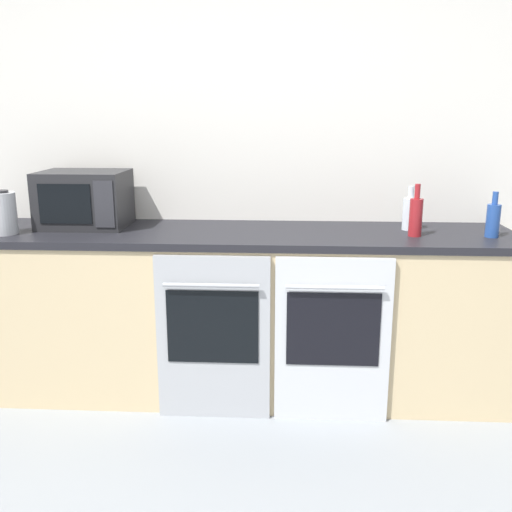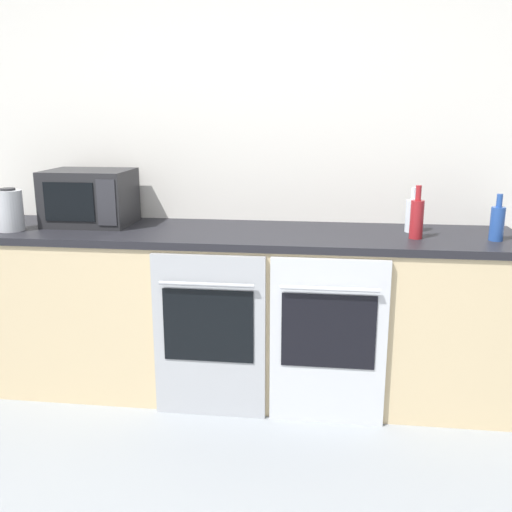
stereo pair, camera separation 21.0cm
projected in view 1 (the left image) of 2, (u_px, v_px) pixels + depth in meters
wall_back at (242, 158)px, 3.37m from camera, size 10.00×0.06×2.60m
counter_back at (238, 311)px, 3.23m from camera, size 3.02×0.68×0.93m
oven_left at (213, 337)px, 2.91m from camera, size 0.58×0.06×0.87m
oven_right at (332, 340)px, 2.88m from camera, size 0.58×0.06×0.87m
microwave at (85, 199)px, 3.21m from camera, size 0.47×0.37×0.31m
bottle_red at (416, 216)px, 2.97m from camera, size 0.07×0.07×0.27m
bottle_clear at (410, 213)px, 3.13m from camera, size 0.08×0.08×0.24m
bottle_blue at (493, 219)px, 2.95m from camera, size 0.07×0.07×0.24m
kettle at (3, 213)px, 3.02m from camera, size 0.14×0.14×0.23m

